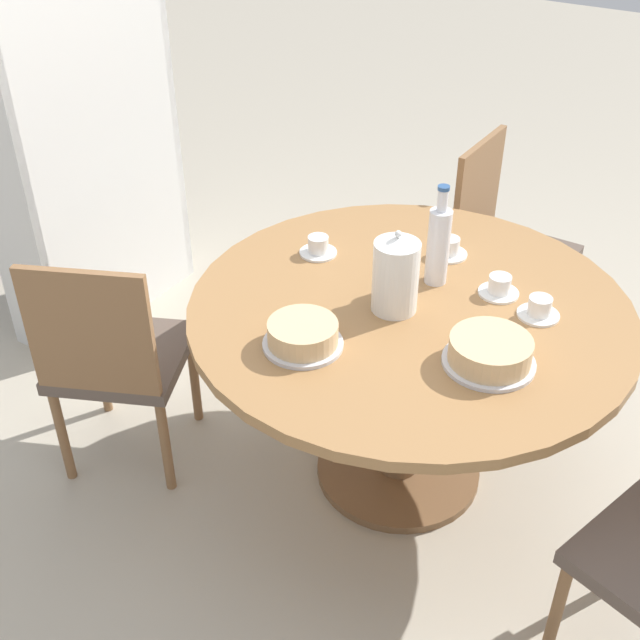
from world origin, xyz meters
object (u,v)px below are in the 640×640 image
object	(u,v)px
cake_second	(303,335)
bookshelf	(84,123)
chair_b	(503,243)
chair_c	(114,356)
cup_d	(449,248)
water_bottle	(438,244)
cup_a	(318,247)
coffee_pot	(396,274)
cup_c	(499,287)
cake_main	(490,352)
cup_b	(539,309)

from	to	relation	value
cake_second	bookshelf	bearing A→B (deg)	67.36
chair_b	chair_c	xyz separation A→B (m)	(-1.40, 0.80, 0.00)
chair_b	cup_d	size ratio (longest dim) A/B	6.88
water_bottle	cup_a	size ratio (longest dim) A/B	2.61
water_bottle	cup_d	bearing A→B (deg)	10.81
bookshelf	coffee_pot	xyz separation A→B (m)	(-0.29, -1.56, -0.05)
coffee_pot	chair_c	bearing A→B (deg)	116.29
coffee_pot	cup_a	bearing A→B (deg)	66.68
chair_b	cup_c	size ratio (longest dim) A/B	6.88
cake_second	cup_c	size ratio (longest dim) A/B	1.82
cup_c	cake_second	bearing A→B (deg)	146.23
chair_c	water_bottle	bearing A→B (deg)	-168.45
cake_main	cup_c	world-z (taller)	cake_main
coffee_pot	cup_d	xyz separation A→B (m)	(0.38, -0.01, -0.09)
bookshelf	cup_b	xyz separation A→B (m)	(-0.10, -1.94, -0.15)
coffee_pot	cake_main	bearing A→B (deg)	-106.67
chair_c	cup_c	size ratio (longest dim) A/B	6.88
cake_main	cup_b	xyz separation A→B (m)	(0.30, -0.04, -0.01)
chair_b	cup_a	size ratio (longest dim) A/B	6.88
chair_b	bookshelf	size ratio (longest dim) A/B	0.48
cup_d	chair_b	bearing A→B (deg)	1.35
cup_a	water_bottle	bearing A→B (deg)	-83.11
cup_b	cup_c	xyz separation A→B (m)	(0.05, 0.15, 0.00)
coffee_pot	water_bottle	xyz separation A→B (m)	(0.21, -0.04, 0.01)
cup_c	coffee_pot	bearing A→B (deg)	135.77
chair_b	cup_a	distance (m)	0.95
chair_c	cake_second	xyz separation A→B (m)	(0.10, -0.68, 0.29)
bookshelf	cup_a	xyz separation A→B (m)	(-0.14, -1.19, -0.15)
chair_c	cake_main	bearing A→B (deg)	170.30
chair_c	water_bottle	xyz separation A→B (m)	(0.61, -0.85, 0.38)
chair_b	water_bottle	bearing A→B (deg)	-175.31
chair_b	cake_main	world-z (taller)	chair_b
cake_second	cup_d	xyz separation A→B (m)	(0.68, -0.13, -0.01)
water_bottle	cup_c	bearing A→B (deg)	-79.76
cake_second	chair_c	bearing A→B (deg)	98.09
chair_c	bookshelf	xyz separation A→B (m)	(0.69, 0.75, 0.42)
cake_second	cup_a	bearing A→B (deg)	27.42
cup_b	cup_c	distance (m)	0.15
coffee_pot	cup_a	xyz separation A→B (m)	(0.16, 0.37, -0.09)
cup_a	cup_d	bearing A→B (deg)	-59.24
cake_second	cup_d	size ratio (longest dim) A/B	1.82
chair_b	water_bottle	xyz separation A→B (m)	(-0.79, -0.05, 0.38)
bookshelf	cake_second	world-z (taller)	bookshelf
cup_b	coffee_pot	bearing A→B (deg)	116.70
cake_main	cup_d	bearing A→B (deg)	35.11
cake_second	cup_b	size ratio (longest dim) A/B	1.82
cake_main	cup_c	bearing A→B (deg)	17.44
bookshelf	cup_d	bearing A→B (deg)	93.13
chair_b	chair_c	bearing A→B (deg)	151.46
bookshelf	cup_a	bearing A→B (deg)	83.49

